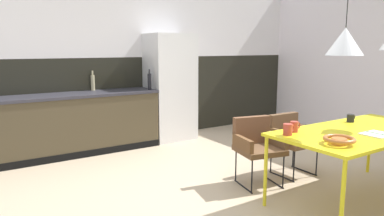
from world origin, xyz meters
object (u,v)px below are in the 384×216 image
(armchair_facing_counter, at_px, (290,135))
(mug_white_ceramic, at_px, (288,129))
(dining_table, at_px, (362,134))
(mug_glass_clear, at_px, (294,127))
(open_book, at_px, (377,134))
(mug_dark_espresso, at_px, (351,118))
(bottle_wine_green, at_px, (93,82))
(armchair_by_stool, at_px, (256,141))
(bottle_vinegar_dark, at_px, (149,81))
(fruit_bowl, at_px, (339,140))
(pendant_lamp_over_table_near, at_px, (345,41))
(refrigerator_column, at_px, (170,87))

(armchair_facing_counter, relative_size, mug_white_ceramic, 5.53)
(dining_table, relative_size, mug_glass_clear, 15.13)
(armchair_facing_counter, relative_size, open_book, 2.76)
(mug_dark_espresso, bearing_deg, bottle_wine_green, 120.15)
(armchair_by_stool, bearing_deg, bottle_vinegar_dark, -70.00)
(bottle_wine_green, bearing_deg, armchair_by_stool, -67.78)
(mug_glass_clear, bearing_deg, mug_dark_espresso, -1.08)
(fruit_bowl, relative_size, mug_glass_clear, 2.19)
(dining_table, distance_m, fruit_bowl, 0.71)
(mug_dark_espresso, bearing_deg, mug_glass_clear, 178.92)
(armchair_by_stool, xyz_separation_m, bottle_wine_green, (-1.06, 2.60, 0.53))
(mug_glass_clear, relative_size, bottle_wine_green, 0.40)
(armchair_by_stool, height_order, bottle_vinegar_dark, bottle_vinegar_dark)
(fruit_bowl, distance_m, mug_glass_clear, 0.53)
(dining_table, height_order, mug_white_ceramic, mug_white_ceramic)
(dining_table, relative_size, mug_dark_espresso, 15.50)
(dining_table, xyz_separation_m, fruit_bowl, (-0.67, -0.21, 0.08))
(fruit_bowl, xyz_separation_m, pendant_lamp_over_table_near, (0.30, 0.21, 0.84))
(armchair_facing_counter, bearing_deg, open_book, 85.77)
(pendant_lamp_over_table_near, bearing_deg, bottle_vinegar_dark, 98.20)
(dining_table, xyz_separation_m, armchair_by_stool, (-0.55, 0.94, -0.21))
(refrigerator_column, distance_m, mug_dark_espresso, 3.07)
(fruit_bowl, height_order, bottle_vinegar_dark, bottle_vinegar_dark)
(armchair_by_stool, height_order, mug_dark_espresso, mug_dark_espresso)
(mug_dark_espresso, bearing_deg, pendant_lamp_over_table_near, -155.21)
(mug_white_ceramic, distance_m, bottle_vinegar_dark, 2.88)
(refrigerator_column, distance_m, mug_white_ceramic, 3.08)
(open_book, bearing_deg, fruit_bowl, -179.19)
(refrigerator_column, bearing_deg, dining_table, -83.98)
(mug_white_ceramic, bearing_deg, mug_dark_espresso, 2.15)
(mug_white_ceramic, bearing_deg, armchair_by_stool, 70.48)
(refrigerator_column, height_order, mug_dark_espresso, refrigerator_column)
(dining_table, height_order, mug_glass_clear, mug_glass_clear)
(armchair_facing_counter, bearing_deg, bottle_wine_green, -55.97)
(armchair_facing_counter, relative_size, fruit_bowl, 2.73)
(armchair_facing_counter, bearing_deg, mug_white_ceramic, 41.21)
(refrigerator_column, bearing_deg, mug_glass_clear, -95.52)
(refrigerator_column, xyz_separation_m, mug_glass_clear, (-0.29, -2.99, -0.10))
(armchair_facing_counter, height_order, armchair_by_stool, armchair_by_stool)
(pendant_lamp_over_table_near, bearing_deg, fruit_bowl, -144.36)
(bottle_wine_green, xyz_separation_m, pendant_lamp_over_table_near, (1.24, -3.54, 0.59))
(open_book, bearing_deg, bottle_vinegar_dark, 102.85)
(mug_white_ceramic, height_order, pendant_lamp_over_table_near, pendant_lamp_over_table_near)
(dining_table, distance_m, mug_glass_clear, 0.72)
(mug_glass_clear, xyz_separation_m, bottle_vinegar_dark, (-0.19, 2.81, 0.24))
(armchair_by_stool, distance_m, fruit_bowl, 1.19)
(refrigerator_column, relative_size, mug_white_ceramic, 13.38)
(open_book, distance_m, mug_dark_espresso, 0.60)
(refrigerator_column, relative_size, mug_dark_espresso, 14.80)
(dining_table, relative_size, bottle_vinegar_dark, 5.76)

